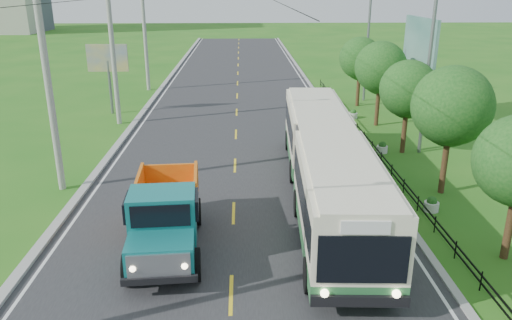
{
  "coord_description": "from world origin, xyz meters",
  "views": [
    {
      "loc": [
        0.4,
        -13.53,
        9.3
      ],
      "look_at": [
        1.01,
        7.49,
        1.9
      ],
      "focal_mm": 35.0,
      "sensor_mm": 36.0,
      "label": 1
    }
  ],
  "objects_px": {
    "streetlight_far": "(366,42)",
    "planter_far": "(353,114)",
    "pole_near": "(49,84)",
    "dump_truck": "(165,212)",
    "tree_fourth": "(408,92)",
    "planter_near": "(431,205)",
    "streetlight_mid": "(426,69)",
    "billboard_right": "(419,48)",
    "tree_fifth": "(381,70)",
    "tree_back": "(360,60)",
    "tree_third": "(451,110)",
    "pole_far": "(145,34)",
    "planter_mid": "(382,148)",
    "billboard_left": "(108,62)",
    "pole_mid": "(113,51)",
    "bus": "(326,158)"
  },
  "relations": [
    {
      "from": "pole_mid",
      "to": "planter_near",
      "type": "xyz_separation_m",
      "value": [
        16.86,
        -15.0,
        -4.81
      ]
    },
    {
      "from": "streetlight_far",
      "to": "billboard_right",
      "type": "distance_m",
      "value": 8.18
    },
    {
      "from": "streetlight_far",
      "to": "planter_far",
      "type": "xyz_separation_m",
      "value": [
        -2.04,
        -6.0,
        -4.62
      ]
    },
    {
      "from": "pole_far",
      "to": "billboard_left",
      "type": "xyz_separation_m",
      "value": [
        -1.24,
        -9.0,
        -1.23
      ]
    },
    {
      "from": "tree_back",
      "to": "bus",
      "type": "height_order",
      "value": "tree_back"
    },
    {
      "from": "tree_fourth",
      "to": "pole_far",
      "type": "bearing_deg",
      "value": 133.85
    },
    {
      "from": "pole_far",
      "to": "streetlight_mid",
      "type": "xyz_separation_m",
      "value": [
        18.9,
        -19.0,
        -0.19
      ]
    },
    {
      "from": "pole_mid",
      "to": "pole_far",
      "type": "height_order",
      "value": "same"
    },
    {
      "from": "tree_fifth",
      "to": "streetlight_far",
      "type": "height_order",
      "value": "streetlight_far"
    },
    {
      "from": "tree_fifth",
      "to": "streetlight_far",
      "type": "relative_size",
      "value": 0.64
    },
    {
      "from": "planter_mid",
      "to": "dump_truck",
      "type": "bearing_deg",
      "value": -135.12
    },
    {
      "from": "planter_near",
      "to": "tree_back",
      "type": "bearing_deg",
      "value": 86.43
    },
    {
      "from": "streetlight_mid",
      "to": "billboard_right",
      "type": "relative_size",
      "value": 1.24
    },
    {
      "from": "pole_far",
      "to": "tree_third",
      "type": "bearing_deg",
      "value": -53.91
    },
    {
      "from": "planter_near",
      "to": "pole_mid",
      "type": "bearing_deg",
      "value": 138.35
    },
    {
      "from": "tree_back",
      "to": "streetlight_far",
      "type": "height_order",
      "value": "streetlight_far"
    },
    {
      "from": "tree_back",
      "to": "planter_near",
      "type": "bearing_deg",
      "value": -93.57
    },
    {
      "from": "tree_third",
      "to": "dump_truck",
      "type": "distance_m",
      "value": 13.54
    },
    {
      "from": "pole_mid",
      "to": "streetlight_mid",
      "type": "xyz_separation_m",
      "value": [
        18.9,
        -7.0,
        -0.19
      ]
    },
    {
      "from": "streetlight_mid",
      "to": "bus",
      "type": "distance_m",
      "value": 9.84
    },
    {
      "from": "pole_mid",
      "to": "planter_near",
      "type": "bearing_deg",
      "value": -41.65
    },
    {
      "from": "pole_near",
      "to": "planter_near",
      "type": "height_order",
      "value": "pole_near"
    },
    {
      "from": "tree_third",
      "to": "tree_fourth",
      "type": "distance_m",
      "value": 6.01
    },
    {
      "from": "pole_near",
      "to": "dump_truck",
      "type": "distance_m",
      "value": 9.09
    },
    {
      "from": "streetlight_mid",
      "to": "billboard_left",
      "type": "xyz_separation_m",
      "value": [
        -20.14,
        10.0,
        -1.04
      ]
    },
    {
      "from": "pole_near",
      "to": "tree_back",
      "type": "xyz_separation_m",
      "value": [
        18.12,
        17.14,
        -1.44
      ]
    },
    {
      "from": "billboard_left",
      "to": "dump_truck",
      "type": "xyz_separation_m",
      "value": [
        7.07,
        -20.98,
        -2.36
      ]
    },
    {
      "from": "pole_far",
      "to": "tree_third",
      "type": "relative_size",
      "value": 1.67
    },
    {
      "from": "pole_near",
      "to": "streetlight_mid",
      "type": "height_order",
      "value": "pole_near"
    },
    {
      "from": "pole_mid",
      "to": "tree_fourth",
      "type": "height_order",
      "value": "pole_mid"
    },
    {
      "from": "tree_back",
      "to": "streetlight_far",
      "type": "bearing_deg",
      "value": 67.08
    },
    {
      "from": "tree_fifth",
      "to": "dump_truck",
      "type": "distance_m",
      "value": 21.2
    },
    {
      "from": "tree_third",
      "to": "streetlight_mid",
      "type": "bearing_deg",
      "value": 82.36
    },
    {
      "from": "pole_near",
      "to": "tree_back",
      "type": "relative_size",
      "value": 1.82
    },
    {
      "from": "tree_fourth",
      "to": "planter_near",
      "type": "relative_size",
      "value": 8.06
    },
    {
      "from": "planter_mid",
      "to": "streetlight_mid",
      "type": "bearing_deg",
      "value": 0.0
    },
    {
      "from": "pole_near",
      "to": "billboard_left",
      "type": "xyz_separation_m",
      "value": [
        -1.24,
        15.0,
        -1.23
      ]
    },
    {
      "from": "tree_fourth",
      "to": "planter_far",
      "type": "height_order",
      "value": "tree_fourth"
    },
    {
      "from": "pole_far",
      "to": "tree_back",
      "type": "bearing_deg",
      "value": -20.74
    },
    {
      "from": "tree_fourth",
      "to": "tree_fifth",
      "type": "height_order",
      "value": "tree_fifth"
    },
    {
      "from": "planter_mid",
      "to": "dump_truck",
      "type": "relative_size",
      "value": 0.1
    },
    {
      "from": "tree_third",
      "to": "planter_far",
      "type": "height_order",
      "value": "tree_third"
    },
    {
      "from": "streetlight_far",
      "to": "billboard_right",
      "type": "xyz_separation_m",
      "value": [
        1.66,
        -8.0,
        0.44
      ]
    },
    {
      "from": "billboard_left",
      "to": "planter_near",
      "type": "bearing_deg",
      "value": -44.84
    },
    {
      "from": "tree_back",
      "to": "dump_truck",
      "type": "bearing_deg",
      "value": -117.98
    },
    {
      "from": "tree_fifth",
      "to": "tree_back",
      "type": "xyz_separation_m",
      "value": [
        -0.0,
        6.0,
        -0.2
      ]
    },
    {
      "from": "pole_mid",
      "to": "planter_mid",
      "type": "distance_m",
      "value": 18.88
    },
    {
      "from": "pole_mid",
      "to": "pole_far",
      "type": "relative_size",
      "value": 1.0
    },
    {
      "from": "tree_third",
      "to": "planter_far",
      "type": "xyz_separation_m",
      "value": [
        -1.26,
        13.86,
        -3.7
      ]
    },
    {
      "from": "pole_far",
      "to": "dump_truck",
      "type": "xyz_separation_m",
      "value": [
        5.83,
        -29.98,
        -3.59
      ]
    }
  ]
}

